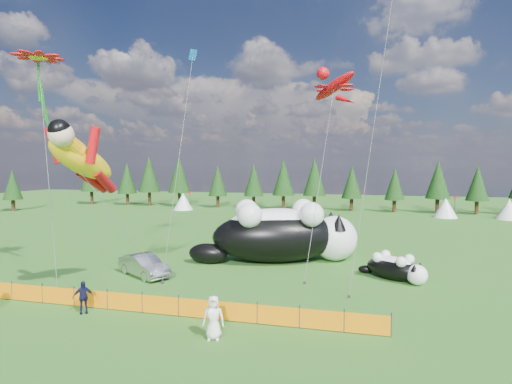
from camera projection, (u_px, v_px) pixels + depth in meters
ground at (185, 296)px, 22.90m from camera, size 160.00×160.00×0.00m
safety_fence at (160, 305)px, 19.96m from camera, size 22.06×0.06×1.10m
tree_line at (296, 186)px, 66.22m from camera, size 90.00×4.00×8.00m
festival_tents at (365, 206)px, 58.94m from camera, size 50.00×3.20×2.80m
cat_large at (284, 233)px, 30.79m from camera, size 12.74×7.60×4.75m
cat_small at (395, 267)px, 25.97m from camera, size 4.25×3.42×1.74m
car at (144, 265)px, 26.88m from camera, size 4.58×3.57×1.45m
spectator_c at (83, 297)px, 20.15m from camera, size 1.08×0.98×1.66m
spectator_e at (213, 318)px, 17.16m from camera, size 1.03×0.77×1.90m
superhero_kite at (82, 160)px, 21.80m from camera, size 5.40×7.40×10.78m
gecko_kite at (334, 87)px, 33.77m from camera, size 7.18×13.78×17.32m
flower_kite at (38, 60)px, 24.76m from camera, size 5.21×4.75×14.64m
diamond_kite_a at (192, 64)px, 29.26m from camera, size 0.72×6.14×16.72m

